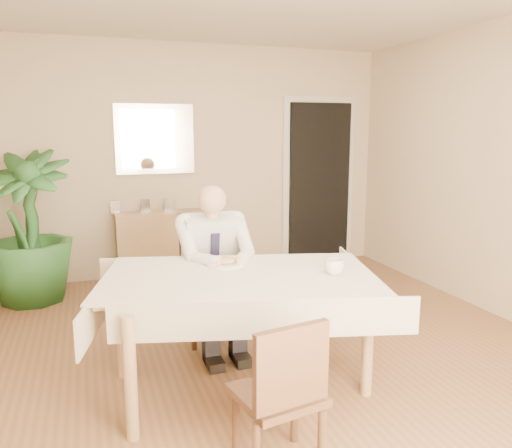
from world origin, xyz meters
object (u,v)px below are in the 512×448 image
object	(u,v)px
dining_table	(240,287)
chair_near	(283,391)
sideboard	(161,246)
seated_man	(216,261)
potted_palm	(28,227)
chair_far	(208,277)
coffee_mug	(334,267)

from	to	relation	value
dining_table	chair_near	world-z (taller)	chair_near
sideboard	chair_near	bearing A→B (deg)	-89.13
seated_man	sideboard	bearing A→B (deg)	94.00
dining_table	potted_palm	size ratio (longest dim) A/B	1.34
chair_far	chair_near	size ratio (longest dim) A/B	1.07
dining_table	chair_near	xyz separation A→B (m)	(-0.06, -0.90, -0.22)
chair_far	seated_man	bearing A→B (deg)	-91.39
potted_palm	sideboard	bearing A→B (deg)	14.82
seated_man	chair_near	bearing A→B (deg)	-92.43
dining_table	chair_far	distance (m)	0.90
coffee_mug	sideboard	distance (m)	2.88
dining_table	coffee_mug	size ratio (longest dim) A/B	16.03
dining_table	potted_palm	world-z (taller)	potted_palm
dining_table	coffee_mug	xyz separation A→B (m)	(0.57, -0.19, 0.13)
chair_far	seated_man	xyz separation A→B (m)	(0.00, -0.28, 0.21)
coffee_mug	potted_palm	world-z (taller)	potted_palm
seated_man	dining_table	bearing A→B (deg)	-90.00
seated_man	sideboard	distance (m)	2.01
coffee_mug	sideboard	xyz separation A→B (m)	(-0.71, 2.76, -0.42)
chair_near	seated_man	distance (m)	1.52
coffee_mug	seated_man	bearing A→B (deg)	126.10
chair_far	chair_near	bearing A→B (deg)	-93.43
seated_man	sideboard	xyz separation A→B (m)	(-0.14, 1.98, -0.31)
dining_table	sideboard	world-z (taller)	sideboard
sideboard	coffee_mug	bearing A→B (deg)	-76.01
chair_near	sideboard	distance (m)	3.48
chair_far	potted_palm	distance (m)	1.99
chair_far	coffee_mug	world-z (taller)	chair_far
chair_far	sideboard	distance (m)	1.71
chair_near	sideboard	bearing A→B (deg)	81.07
coffee_mug	potted_palm	size ratio (longest dim) A/B	0.08
coffee_mug	potted_palm	distance (m)	3.14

